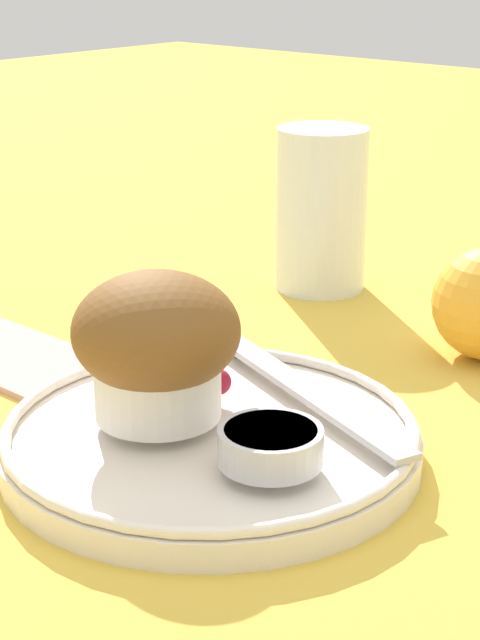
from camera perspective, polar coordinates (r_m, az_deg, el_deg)
ground_plane at (r=0.57m, az=-1.15°, el=-5.81°), size 3.00×3.00×0.00m
plate at (r=0.54m, az=-1.57°, el=-6.36°), size 0.21×0.21×0.02m
muffin at (r=0.53m, az=-4.48°, el=-1.31°), size 0.08×0.08×0.07m
cream_ramekin at (r=0.49m, az=1.64°, el=-6.61°), size 0.05×0.05×0.02m
berry_pair at (r=0.56m, az=-1.15°, el=-3.21°), size 0.03×0.01×0.01m
butter_knife at (r=0.57m, az=3.17°, el=-3.56°), size 0.18×0.08×0.00m
juice_glass at (r=0.78m, az=4.34°, el=5.90°), size 0.07×0.07×0.12m
folded_napkin at (r=0.67m, az=-12.07°, el=-1.77°), size 0.13×0.07×0.01m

